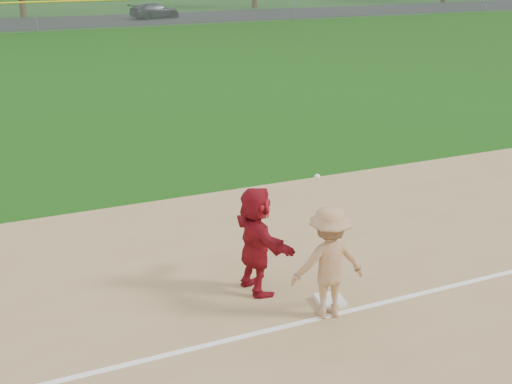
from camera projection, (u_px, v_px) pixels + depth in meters
name	position (u px, v px, depth m)	size (l,w,h in m)	color
ground	(292.00, 296.00, 10.46)	(160.00, 160.00, 0.00)	#15470D
foul_line	(316.00, 319.00, 9.76)	(60.00, 0.10, 0.01)	white
parking_asphalt	(30.00, 23.00, 49.98)	(120.00, 10.00, 0.01)	black
first_base	(330.00, 301.00, 10.19)	(0.41, 0.41, 0.09)	white
base_runner	(256.00, 240.00, 10.29)	(1.68, 0.53, 1.81)	maroon
car_right	(155.00, 11.00, 53.54)	(1.75, 4.29, 1.25)	black
first_base_play	(329.00, 263.00, 9.59)	(1.23, 0.93, 2.14)	#9A9A9C
outfield_fence	(35.00, 3.00, 44.14)	(110.00, 0.12, 110.00)	#999EA0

